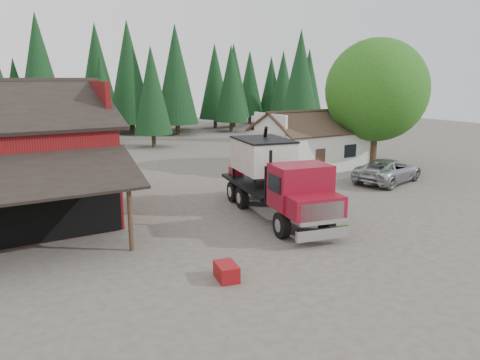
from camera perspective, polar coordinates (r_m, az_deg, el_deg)
ground at (r=21.17m, az=3.47°, el=-7.49°), size 120.00×120.00×0.00m
farmhouse at (r=38.53m, az=8.56°, el=4.05°), size 8.60×6.42×4.65m
deciduous_tree at (r=38.71m, az=16.34°, el=10.04°), size 8.00×8.00×10.20m
conifer_backdrop at (r=59.90m, az=-19.94°, el=4.80°), size 76.00×16.00×16.00m
near_pine_b at (r=49.52m, az=-10.70°, el=10.72°), size 3.96×3.96×10.40m
near_pine_c at (r=53.90m, az=7.35°, el=12.02°), size 4.84×4.84×12.40m
near_pine_d at (r=50.90m, az=-23.23°, el=11.68°), size 5.28×5.28×13.40m
feed_truck at (r=24.49m, az=4.36°, el=0.40°), size 4.53×10.34×4.52m
silver_car at (r=34.17m, az=17.64°, el=1.11°), size 6.52×4.24×1.67m
equip_box at (r=17.31m, az=-1.66°, el=-11.11°), size 0.90×1.21×0.60m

